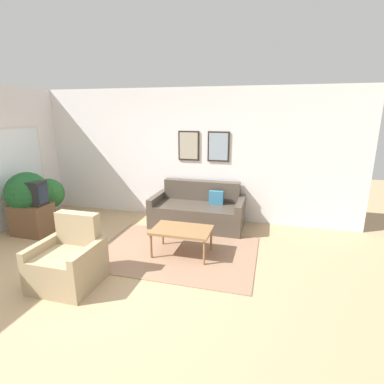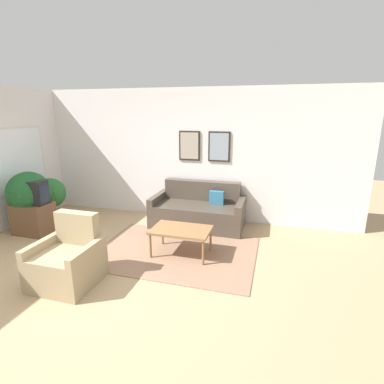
# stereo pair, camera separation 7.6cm
# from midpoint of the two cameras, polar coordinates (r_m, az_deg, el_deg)

# --- Properties ---
(ground_plane) EXTENTS (16.00, 16.00, 0.00)m
(ground_plane) POSITION_cam_midpoint_polar(r_m,az_deg,el_deg) (4.45, -18.11, -15.87)
(ground_plane) COLOR tan
(area_rug) EXTENTS (2.57, 1.83, 0.01)m
(area_rug) POSITION_cam_midpoint_polar(r_m,az_deg,el_deg) (5.01, -2.67, -11.31)
(area_rug) COLOR #937056
(area_rug) RESTS_ON ground_plane
(wall_back) EXTENTS (8.00, 0.09, 2.70)m
(wall_back) POSITION_cam_midpoint_polar(r_m,az_deg,el_deg) (6.46, -4.67, 7.23)
(wall_back) COLOR silver
(wall_back) RESTS_ON ground_plane
(couch) EXTENTS (1.81, 0.90, 0.86)m
(couch) POSITION_cam_midpoint_polar(r_m,az_deg,el_deg) (6.01, 1.63, -3.64)
(couch) COLOR #4C4238
(couch) RESTS_ON ground_plane
(coffee_table) EXTENTS (0.93, 0.59, 0.44)m
(coffee_table) POSITION_cam_midpoint_polar(r_m,az_deg,el_deg) (4.78, -1.61, -7.45)
(coffee_table) COLOR olive
(coffee_table) RESTS_ON ground_plane
(tv_stand) EXTENTS (0.66, 0.49, 0.58)m
(tv_stand) POSITION_cam_midpoint_polar(r_m,az_deg,el_deg) (6.36, -27.61, -4.45)
(tv_stand) COLOR brown
(tv_stand) RESTS_ON ground_plane
(tv) EXTENTS (0.63, 0.28, 0.44)m
(tv) POSITION_cam_midpoint_polar(r_m,az_deg,el_deg) (6.22, -28.17, 0.00)
(tv) COLOR black
(tv) RESTS_ON tv_stand
(armchair) EXTENTS (0.78, 0.76, 0.91)m
(armchair) POSITION_cam_midpoint_polar(r_m,az_deg,el_deg) (4.39, -22.10, -12.15)
(armchair) COLOR tan
(armchair) RESTS_ON ground_plane
(potted_plant_tall) EXTENTS (0.78, 0.78, 1.16)m
(potted_plant_tall) POSITION_cam_midpoint_polar(r_m,az_deg,el_deg) (6.38, -28.31, -0.17)
(potted_plant_tall) COLOR #935638
(potted_plant_tall) RESTS_ON ground_plane
(potted_plant_by_window) EXTENTS (0.62, 0.62, 0.91)m
(potted_plant_by_window) POSITION_cam_midpoint_polar(r_m,az_deg,el_deg) (6.85, -25.07, -0.42)
(potted_plant_by_window) COLOR beige
(potted_plant_by_window) RESTS_ON ground_plane
(potted_plant_small) EXTENTS (0.63, 0.63, 0.92)m
(potted_plant_small) POSITION_cam_midpoint_polar(r_m,az_deg,el_deg) (6.95, -26.74, -0.28)
(potted_plant_small) COLOR beige
(potted_plant_small) RESTS_ON ground_plane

